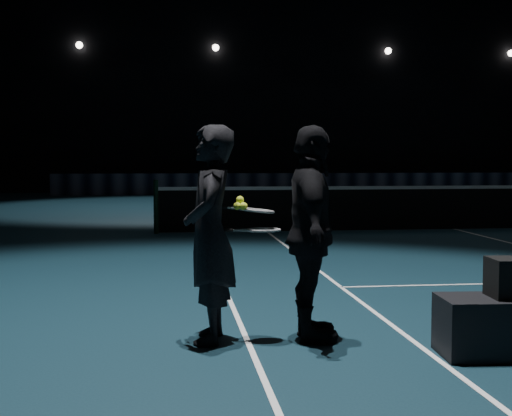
{
  "coord_description": "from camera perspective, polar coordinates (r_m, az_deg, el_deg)",
  "views": [
    {
      "loc": [
        -6.13,
        -14.6,
        1.53
      ],
      "look_at": [
        -5.41,
        -8.73,
        1.12
      ],
      "focal_mm": 50.0,
      "sensor_mm": 36.0,
      "label": 1
    }
  ],
  "objects": [
    {
      "name": "floor",
      "position": [
        15.91,
        15.75,
        -1.69
      ],
      "size": [
        36.0,
        36.0,
        0.0
      ],
      "primitive_type": "plane",
      "color": "black",
      "rests_on": "ground"
    },
    {
      "name": "sponsor_backdrop",
      "position": [
        30.74,
        4.55,
        1.97
      ],
      "size": [
        22.0,
        0.15,
        0.9
      ],
      "primitive_type": "cube",
      "color": "black",
      "rests_on": "floor"
    },
    {
      "name": "net_mesh",
      "position": [
        15.87,
        15.78,
        -0.07
      ],
      "size": [
        12.8,
        0.02,
        0.86
      ],
      "primitive_type": "cube",
      "color": "black",
      "rests_on": "floor"
    },
    {
      "name": "wall_back",
      "position": [
        33.35,
        3.72,
        9.96
      ],
      "size": [
        30.0,
        0.0,
        30.0
      ],
      "primitive_type": "plane",
      "rotation": [
        1.57,
        0.0,
        0.0
      ],
      "color": "black",
      "rests_on": "ground"
    },
    {
      "name": "player_a",
      "position": [
        5.94,
        -3.72,
        -2.09
      ],
      "size": [
        0.5,
        0.7,
        1.81
      ],
      "primitive_type": "imported",
      "rotation": [
        0.0,
        0.0,
        -1.68
      ],
      "color": "black",
      "rests_on": "floor"
    },
    {
      "name": "racket_upper",
      "position": [
        5.97,
        0.11,
        -0.2
      ],
      "size": [
        0.68,
        0.22,
        0.1
      ],
      "primitive_type": null,
      "rotation": [
        0.0,
        0.1,
        0.01
      ],
      "color": "black",
      "rests_on": "player_b"
    },
    {
      "name": "tennis_balls",
      "position": [
        5.92,
        -1.27,
        0.3
      ],
      "size": [
        0.12,
        0.1,
        0.12
      ],
      "primitive_type": null,
      "color": "#D4E731",
      "rests_on": "racket_upper"
    },
    {
      "name": "net_post_left",
      "position": [
        14.64,
        -8.0,
        0.1
      ],
      "size": [
        0.1,
        0.1,
        1.1
      ],
      "primitive_type": "cylinder",
      "color": "black",
      "rests_on": "floor"
    },
    {
      "name": "racket_lower",
      "position": [
        5.95,
        0.62,
        -1.77
      ],
      "size": [
        0.69,
        0.26,
        0.03
      ],
      "primitive_type": null,
      "rotation": [
        0.0,
        0.0,
        -0.06
      ],
      "color": "black",
      "rests_on": "player_a"
    },
    {
      "name": "fixtures_far",
      "position": [
        33.35,
        3.8,
        12.55
      ],
      "size": [
        20.0,
        0.3,
        0.3
      ],
      "primitive_type": null,
      "color": "white",
      "rests_on": "wall_back"
    },
    {
      "name": "net_tape",
      "position": [
        15.85,
        15.81,
        1.61
      ],
      "size": [
        12.8,
        0.03,
        0.07
      ],
      "primitive_type": "cube",
      "color": "white",
      "rests_on": "net_mesh"
    },
    {
      "name": "player_b",
      "position": [
        5.99,
        4.44,
        -2.03
      ],
      "size": [
        0.55,
        1.1,
        1.81
      ],
      "primitive_type": "imported",
      "rotation": [
        0.0,
        0.0,
        1.47
      ],
      "color": "black",
      "rests_on": "floor"
    },
    {
      "name": "court_lines",
      "position": [
        15.91,
        15.75,
        -1.67
      ],
      "size": [
        10.98,
        23.78,
        0.01
      ],
      "primitive_type": null,
      "color": "white",
      "rests_on": "floor"
    }
  ]
}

